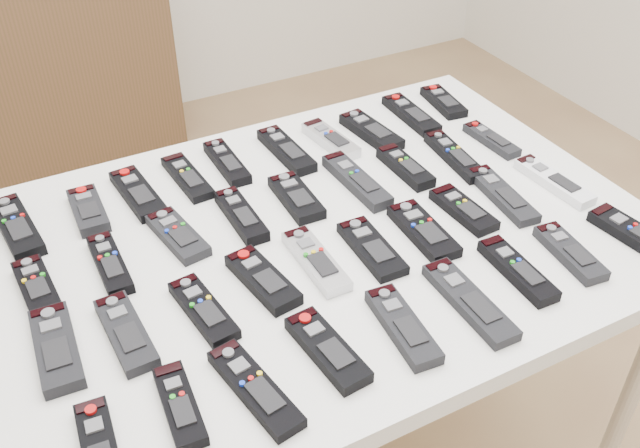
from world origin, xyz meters
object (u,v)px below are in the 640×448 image
table (320,255)px  remote_35 (517,270)px  remote_4 (227,163)px  remote_16 (405,167)px  remote_20 (126,333)px  remote_14 (296,197)px  remote_3 (187,177)px  remote_24 (372,248)px  remote_1 (88,210)px  remote_22 (263,279)px  remote_12 (178,235)px  remote_5 (286,150)px  remote_37 (635,234)px  remote_7 (371,131)px  remote_26 (463,210)px  remote_13 (241,216)px  remote_31 (255,388)px  remote_11 (110,264)px  remote_34 (469,301)px  remote_30 (180,405)px  remote_28 (554,181)px  remote_10 (37,287)px  remote_2 (138,193)px  remote_19 (56,348)px  remote_21 (203,310)px  remote_9 (443,102)px  remote_18 (491,140)px  remote_32 (327,349)px  remote_17 (455,156)px  remote_23 (316,261)px  remote_15 (357,181)px  remote_25 (423,231)px  remote_27 (502,195)px  remote_0 (17,227)px  remote_6 (331,140)px  remote_36 (570,253)px

table → remote_35: size_ratio=7.10×
remote_4 → remote_16: bearing=-30.7°
remote_20 → remote_14: bearing=24.7°
remote_3 → remote_24: 0.44m
remote_1 → remote_22: 0.41m
remote_12 → remote_16: 0.51m
remote_5 → remote_37: bearing=-54.6°
remote_4 → remote_7: (0.35, -0.03, 0.00)m
table → remote_26: 0.30m
remote_13 → remote_31: remote_13 is taller
remote_11 → remote_20: bearing=-96.2°
remote_34 → remote_7: bearing=76.2°
remote_1 → remote_30: remote_1 is taller
remote_26 → remote_28: 0.23m
remote_10 → remote_34: remote_10 is taller
remote_2 → remote_3: 0.11m
remote_16 → remote_19: bearing=-167.6°
remote_22 → remote_35: 0.45m
remote_21 → remote_35: bearing=-24.3°
remote_3 → remote_4: remote_4 is taller
remote_20 → remote_9: bearing=21.6°
remote_21 → remote_26: (0.55, 0.02, 0.00)m
remote_18 → remote_13: bearing=177.4°
remote_30 → remote_32: remote_32 is taller
remote_2 → remote_26: same height
remote_24 → remote_37: bearing=-21.7°
remote_12 → remote_17: 0.63m
remote_17 → remote_26: 0.20m
remote_4 → remote_7: bearing=-5.3°
table → remote_23: 0.12m
remote_15 → remote_17: remote_15 is taller
remote_19 → remote_30: 0.24m
table → remote_7: bearing=44.0°
remote_21 → remote_25: bearing=-6.0°
remote_3 → remote_27: size_ratio=0.89×
remote_2 → remote_19: bearing=-128.3°
remote_0 → remote_18: size_ratio=1.28×
remote_26 → remote_31: same height
remote_19 → remote_22: (0.35, -0.01, -0.00)m
remote_1 → remote_6: same height
remote_4 → remote_9: size_ratio=1.15×
remote_15 → remote_32: (-0.28, -0.38, -0.00)m
remote_27 → remote_18: bearing=62.9°
remote_5 → remote_27: size_ratio=0.96×
remote_16 → remote_37: bearing=-58.1°
remote_28 → remote_36: bearing=-129.1°
remote_11 → remote_5: bearing=24.4°
table → remote_27: 0.39m
remote_18 → remote_26: 0.29m
remote_4 → remote_11: (-0.31, -0.22, 0.00)m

